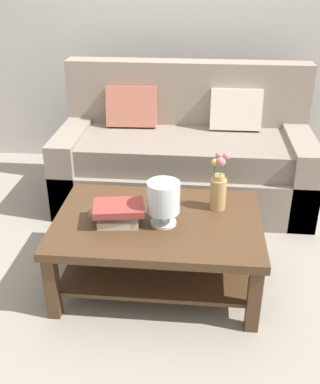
# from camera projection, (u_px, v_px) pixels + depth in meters

# --- Properties ---
(ground_plane) EXTENTS (10.00, 10.00, 0.00)m
(ground_plane) POSITION_uv_depth(u_px,v_px,m) (160.00, 249.00, 3.14)
(ground_plane) COLOR gray
(back_wall) EXTENTS (6.40, 0.12, 2.70)m
(back_wall) POSITION_uv_depth(u_px,v_px,m) (178.00, 14.00, 3.98)
(back_wall) COLOR #BCB7B2
(back_wall) RESTS_ON ground
(couch) EXTENTS (1.96, 0.90, 1.06)m
(couch) POSITION_uv_depth(u_px,v_px,m) (184.00, 156.00, 3.67)
(couch) COLOR gray
(couch) RESTS_ON ground
(coffee_table) EXTENTS (1.19, 0.82, 0.44)m
(coffee_table) POSITION_uv_depth(u_px,v_px,m) (158.00, 237.00, 2.68)
(coffee_table) COLOR #4C331E
(coffee_table) RESTS_ON ground
(book_stack_main) EXTENTS (0.32, 0.24, 0.12)m
(book_stack_main) POSITION_uv_depth(u_px,v_px,m) (118.00, 213.00, 2.56)
(book_stack_main) COLOR beige
(book_stack_main) RESTS_ON coffee_table
(glass_hurricane_vase) EXTENTS (0.18, 0.18, 0.26)m
(glass_hurricane_vase) POSITION_uv_depth(u_px,v_px,m) (164.00, 199.00, 2.51)
(glass_hurricane_vase) COLOR silver
(glass_hurricane_vase) RESTS_ON coffee_table
(flower_pitcher) EXTENTS (0.11, 0.10, 0.36)m
(flower_pitcher) POSITION_uv_depth(u_px,v_px,m) (219.00, 187.00, 2.68)
(flower_pitcher) COLOR tan
(flower_pitcher) RESTS_ON coffee_table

